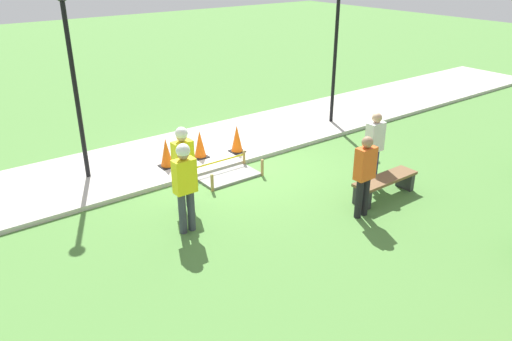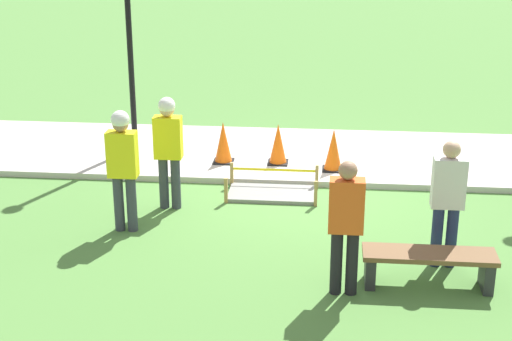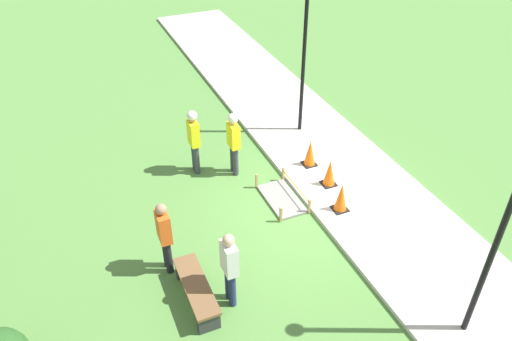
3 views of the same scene
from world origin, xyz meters
The scene contains 13 objects.
ground_plane centered at (0.00, 0.00, 0.00)m, with size 60.00×60.00×0.00m, color #51843D.
sidewalk centered at (0.00, -1.44, 0.05)m, with size 28.00×2.87×0.10m.
wet_concrete_patch centered at (0.49, 0.42, 0.04)m, with size 1.40×0.76×0.40m.
traffic_cone_near_patch centered at (-0.43, -0.58, 0.45)m, with size 0.34×0.34×0.70m.
traffic_cone_far_patch centered at (0.49, -0.82, 0.44)m, with size 0.34×0.34×0.68m.
traffic_cone_sidewalk_edge centered at (1.42, -0.79, 0.45)m, with size 0.34×0.34×0.70m.
park_bench centered at (-1.57, 3.16, 0.31)m, with size 1.57×0.44×0.44m.
worker_supervisor centered at (1.97, 1.04, 1.00)m, with size 0.40×0.24×1.69m.
worker_assistant centered at (2.41, 1.90, 1.02)m, with size 0.40×0.25×1.72m.
bystander_in_orange_shirt centered at (-0.56, 3.42, 0.92)m, with size 0.40×0.22×1.64m.
bystander_in_gray_shirt centered at (-1.81, 2.58, 0.93)m, with size 0.40×0.22×1.65m.
lamppost_near centered at (3.09, -1.38, 2.71)m, with size 0.28×0.28×4.00m.
lamppost_far centered at (-4.05, -0.90, 2.68)m, with size 0.28×0.28×3.95m.
Camera 3 is at (-7.63, 4.58, 7.38)m, focal length 35.00 mm.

